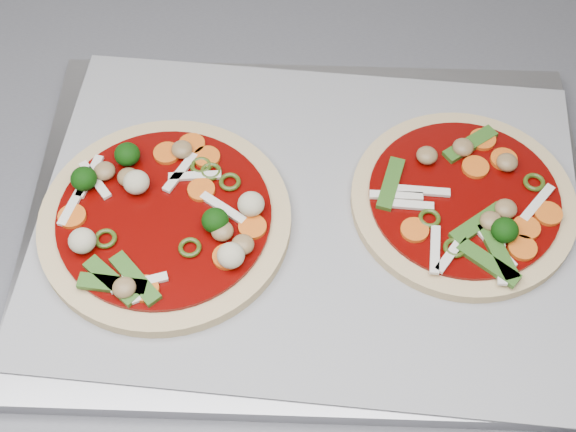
{
  "coord_description": "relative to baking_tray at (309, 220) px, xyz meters",
  "views": [
    {
      "loc": [
        -0.42,
        0.85,
        1.52
      ],
      "look_at": [
        -0.43,
        1.25,
        0.93
      ],
      "focal_mm": 50.0,
      "sensor_mm": 36.0,
      "label": 1
    }
  ],
  "objects": [
    {
      "name": "parchment",
      "position": [
        0.0,
        0.0,
        0.01
      ],
      "size": [
        0.51,
        0.39,
        0.0
      ],
      "primitive_type": "cube",
      "rotation": [
        0.0,
        0.0,
        -0.07
      ],
      "color": "gray",
      "rests_on": "baking_tray"
    },
    {
      "name": "baking_tray",
      "position": [
        0.0,
        0.0,
        0.0
      ],
      "size": [
        0.51,
        0.38,
        0.02
      ],
      "primitive_type": "cube",
      "rotation": [
        0.0,
        0.0,
        -0.0
      ],
      "color": "gray",
      "rests_on": "countertop"
    },
    {
      "name": "pizza_right",
      "position": [
        0.14,
        0.01,
        0.02
      ],
      "size": [
        0.26,
        0.26,
        0.03
      ],
      "rotation": [
        0.0,
        0.0,
        -0.37
      ],
      "color": "tan",
      "rests_on": "parchment"
    },
    {
      "name": "pizza_left",
      "position": [
        -0.13,
        -0.02,
        0.02
      ],
      "size": [
        0.24,
        0.24,
        0.04
      ],
      "rotation": [
        0.0,
        0.0,
        -0.05
      ],
      "color": "tan",
      "rests_on": "parchment"
    }
  ]
}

